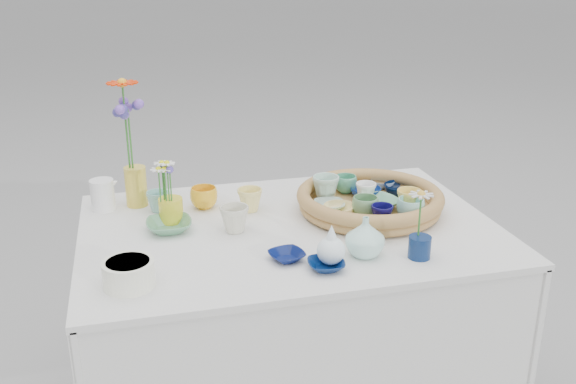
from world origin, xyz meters
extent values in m
imported|color=navy|center=(0.30, 0.14, 0.80)|extent=(0.13, 0.13, 0.03)
imported|color=black|center=(0.42, 0.13, 0.80)|extent=(0.12, 0.12, 0.03)
imported|color=#F4CA56|center=(0.38, -0.02, 0.82)|extent=(0.09, 0.09, 0.07)
imported|color=#67A888|center=(0.30, 0.03, 0.80)|extent=(0.16, 0.16, 0.03)
imported|color=#629364|center=(0.24, -0.03, 0.82)|extent=(0.11, 0.11, 0.07)
imported|color=#9AB9AB|center=(0.15, 0.06, 0.80)|extent=(0.11, 0.11, 0.02)
imported|color=#AFD5C3|center=(0.16, 0.14, 0.82)|extent=(0.10, 0.10, 0.08)
imported|color=white|center=(0.28, 0.10, 0.81)|extent=(0.07, 0.07, 0.06)
imported|color=#88A7D6|center=(0.39, 0.21, 0.80)|extent=(0.10, 0.10, 0.03)
imported|color=#0D0A46|center=(0.26, -0.09, 0.81)|extent=(0.09, 0.09, 0.06)
imported|color=#FDE08B|center=(0.16, 0.01, 0.80)|extent=(0.13, 0.13, 0.03)
imported|color=#8ACCC1|center=(0.36, -0.08, 0.82)|extent=(0.11, 0.11, 0.07)
imported|color=#51A782|center=(0.25, 0.19, 0.81)|extent=(0.08, 0.08, 0.06)
imported|color=gold|center=(-0.23, 0.22, 0.80)|extent=(0.12, 0.12, 0.07)
imported|color=#F3E07C|center=(-0.09, 0.15, 0.80)|extent=(0.10, 0.10, 0.08)
imported|color=#57936C|center=(-0.36, 0.06, 0.78)|extent=(0.14, 0.14, 0.03)
imported|color=beige|center=(-0.17, 0.00, 0.81)|extent=(0.10, 0.10, 0.08)
imported|color=#061149|center=(-0.07, -0.22, 0.78)|extent=(0.12, 0.12, 0.02)
imported|color=#79B6A9|center=(-0.38, 0.23, 0.80)|extent=(0.08, 0.08, 0.07)
imported|color=#071C4B|center=(0.02, -0.30, 0.78)|extent=(0.11, 0.11, 0.02)
imported|color=#B5E9DC|center=(0.15, -0.25, 0.82)|extent=(0.12, 0.12, 0.11)
cylinder|color=#0C224E|center=(0.29, -0.30, 0.80)|extent=(0.07, 0.07, 0.06)
cylinder|color=gold|center=(-0.45, 0.30, 0.83)|extent=(0.09, 0.09, 0.13)
cylinder|color=yellow|center=(-0.35, 0.12, 0.80)|extent=(0.10, 0.10, 0.08)
camera|label=1|loc=(-0.45, -1.75, 1.55)|focal=40.00mm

